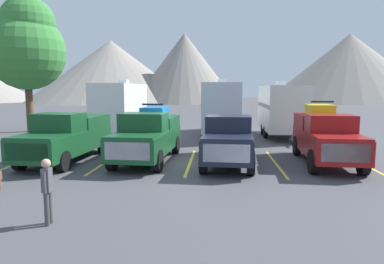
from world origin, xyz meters
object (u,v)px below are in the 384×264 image
pickup_truck_d (325,135)px  pickup_truck_b (148,134)px  camper_trailer_a (121,106)px  camper_trailer_b (222,106)px  person_a (47,187)px  pickup_truck_c (229,137)px  pickup_truck_a (67,136)px  camper_trailer_c (282,108)px

pickup_truck_d → pickup_truck_b: bearing=179.9°
camper_trailer_a → camper_trailer_b: camper_trailer_b is taller
pickup_truck_b → person_a: (-0.89, -7.57, -0.26)m
pickup_truck_c → pickup_truck_d: (4.12, 0.29, 0.10)m
pickup_truck_a → camper_trailer_b: size_ratio=0.67×
camper_trailer_b → person_a: bearing=-104.5°
pickup_truck_a → pickup_truck_b: 3.62m
camper_trailer_b → person_a: size_ratio=5.67×
camper_trailer_a → camper_trailer_b: (6.93, 0.44, 0.02)m
camper_trailer_c → person_a: bearing=-117.4°
pickup_truck_b → camper_trailer_b: (3.35, 8.78, 0.87)m
pickup_truck_c → person_a: (-4.44, -7.27, -0.21)m
pickup_truck_d → pickup_truck_a: bearing=-178.8°
pickup_truck_b → camper_trailer_c: size_ratio=0.76×
pickup_truck_b → camper_trailer_a: camper_trailer_a is taller
pickup_truck_c → camper_trailer_c: (3.75, 8.56, 0.83)m
pickup_truck_b → camper_trailer_a: (-3.57, 8.34, 0.85)m
person_a → camper_trailer_c: bearing=62.6°
pickup_truck_d → person_a: 11.43m
person_a → pickup_truck_d: bearing=41.5°
pickup_truck_a → camper_trailer_b: camper_trailer_b is taller
camper_trailer_a → camper_trailer_c: (10.88, -0.08, -0.07)m
pickup_truck_a → camper_trailer_a: camper_trailer_a is taller
pickup_truck_d → camper_trailer_a: bearing=143.4°
camper_trailer_b → pickup_truck_a: bearing=-127.6°
pickup_truck_a → camper_trailer_a: bearing=89.8°
pickup_truck_c → camper_trailer_b: size_ratio=0.65×
pickup_truck_b → camper_trailer_b: bearing=69.1°
pickup_truck_c → person_a: size_ratio=3.68×
pickup_truck_c → camper_trailer_b: (-0.20, 9.08, 0.92)m
pickup_truck_c → camper_trailer_a: camper_trailer_a is taller
pickup_truck_b → pickup_truck_c: bearing=-4.8°
pickup_truck_c → camper_trailer_c: size_ratio=0.75×
camper_trailer_c → person_a: 17.85m
pickup_truck_a → camper_trailer_a: (0.03, 8.58, 0.91)m
camper_trailer_b → camper_trailer_c: size_ratio=1.16×
camper_trailer_a → person_a: bearing=-80.4°
camper_trailer_b → person_a: camper_trailer_b is taller
person_a → camper_trailer_b: bearing=75.5°
pickup_truck_c → camper_trailer_a: (-7.13, 8.64, 0.90)m
pickup_truck_d → person_a: size_ratio=3.58×
pickup_truck_a → camper_trailer_c: bearing=37.9°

